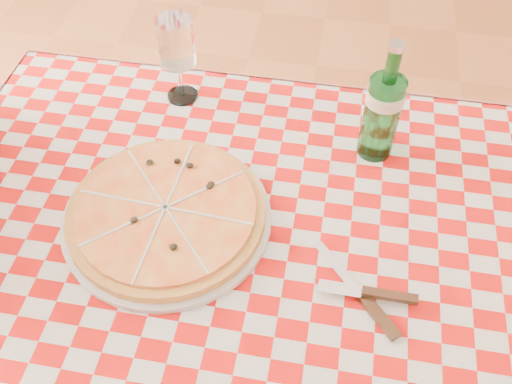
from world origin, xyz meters
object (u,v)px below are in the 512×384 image
water_bottle (384,102)px  wine_glass (178,60)px  pizza_plate (166,212)px  dining_table (261,270)px

water_bottle → wine_glass: 0.44m
pizza_plate → water_bottle: bearing=34.2°
dining_table → water_bottle: 0.39m
wine_glass → dining_table: bearing=-56.1°
wine_glass → water_bottle: bearing=-12.4°
dining_table → pizza_plate: bearing=175.7°
water_bottle → wine_glass: size_ratio=1.33×
dining_table → wine_glass: 0.47m
pizza_plate → dining_table: bearing=-4.3°
wine_glass → pizza_plate: bearing=-79.8°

